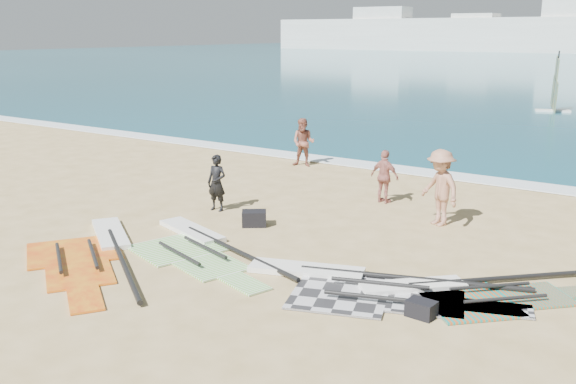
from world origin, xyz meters
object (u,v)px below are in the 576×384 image
Objects in this scene: rig_green at (198,246)px; beachgoer_mid at (440,188)px; gear_bag_near at (254,218)px; rig_grey at (357,284)px; person_wetsuit at (217,183)px; beachgoer_left at (303,142)px; rig_red at (95,251)px; gear_bag_far at (421,309)px; beachgoer_back at (385,177)px; rig_orange at (468,292)px.

rig_green is 6.43m from beachgoer_mid.
beachgoer_mid is at bearing 35.36° from gear_bag_near.
person_wetsuit is (-5.95, 2.75, 0.75)m from rig_grey.
rig_red is at bearing -98.15° from beachgoer_left.
beachgoer_mid is (3.95, 2.80, 0.81)m from gear_bag_near.
person_wetsuit is (-1.74, 2.76, 0.75)m from rig_green.
rig_green is 2.34m from rig_red.
beachgoer_back reaches higher than gear_bag_far.
beachgoer_back is at bearing 179.99° from beachgoer_mid.
rig_red is 3.14× the size of person_wetsuit.
beachgoer_left reaches higher than rig_orange.
rig_green is at bearing 143.62° from rig_orange.
person_wetsuit reaches higher than rig_grey.
beachgoer_left reaches higher than gear_bag_far.
beachgoer_mid reaches higher than rig_orange.
rig_orange is at bearing 26.10° from rig_green.
rig_grey is at bearing 118.70° from beachgoer_back.
gear_bag_far reaches higher than rig_grey.
beachgoer_back is (-4.02, 6.75, 0.64)m from gear_bag_far.
gear_bag_far is 0.31× the size of person_wetsuit.
gear_bag_far is at bearing -148.34° from rig_orange.
beachgoer_left is 8.27m from beachgoer_mid.
rig_grey is 1.71m from gear_bag_far.
rig_red is (-1.71, -1.60, 0.00)m from rig_green.
person_wetsuit is at bearing -129.42° from beachgoer_mid.
rig_grey is 2.15m from rig_orange.
beachgoer_left is at bearing 113.37° from gear_bag_near.
rig_grey is 4.71m from gear_bag_near.
beachgoer_mid is (-1.85, 5.52, 0.85)m from gear_bag_far.
rig_red is 8.58m from beachgoer_back.
gear_bag_near is at bearing 123.69° from rig_orange.
beachgoer_mid reaches higher than rig_red.
beachgoer_left is at bearing 131.13° from rig_red.
beachgoer_mid reaches higher than beachgoer_back.
gear_bag_far is 13.29m from beachgoer_left.
rig_green is 9.84m from beachgoer_left.
rig_red is 2.78× the size of beachgoer_left.
rig_grey is 6.14m from rig_red.
person_wetsuit reaches higher than rig_green.
beachgoer_back reaches higher than gear_bag_near.
gear_bag_far is (-0.35, -1.46, 0.10)m from rig_orange.
beachgoer_back is (3.54, 3.43, -0.01)m from person_wetsuit.
beachgoer_back is (3.51, 7.80, 0.74)m from rig_red.
beachgoer_back is (1.78, 4.03, 0.59)m from gear_bag_near.
person_wetsuit is at bearing 136.12° from rig_grey.
rig_red is 2.50× the size of beachgoer_mid.
beachgoer_mid is (-0.24, 4.95, 0.95)m from rig_grey.
person_wetsuit is at bearing 124.44° from rig_red.
rig_grey is 11.83m from beachgoer_left.
rig_orange is 2.18× the size of beachgoer_mid.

